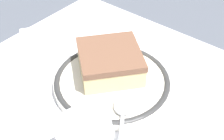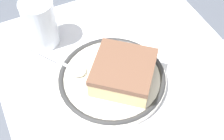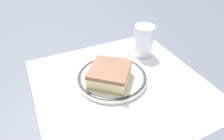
% 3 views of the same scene
% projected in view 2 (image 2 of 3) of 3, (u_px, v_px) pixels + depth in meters
% --- Properties ---
extents(ground_plane, '(2.40, 2.40, 0.00)m').
position_uv_depth(ground_plane, '(122.00, 71.00, 0.55)').
color(ground_plane, '#4C515B').
extents(placemat, '(0.43, 0.43, 0.00)m').
position_uv_depth(placemat, '(122.00, 71.00, 0.55)').
color(placemat, white).
rests_on(placemat, ground_plane).
extents(plate, '(0.19, 0.19, 0.02)m').
position_uv_depth(plate, '(112.00, 79.00, 0.53)').
color(plate, silver).
rests_on(plate, placemat).
extents(cake_slice, '(0.14, 0.14, 0.04)m').
position_uv_depth(cake_slice, '(123.00, 72.00, 0.51)').
color(cake_slice, beige).
rests_on(cake_slice, plate).
extents(spoon, '(0.09, 0.12, 0.01)m').
position_uv_depth(spoon, '(67.00, 66.00, 0.54)').
color(spoon, silver).
rests_on(spoon, plate).
extents(cup, '(0.06, 0.06, 0.09)m').
position_uv_depth(cup, '(41.00, 26.00, 0.57)').
color(cup, silver).
rests_on(cup, placemat).
extents(napkin, '(0.17, 0.16, 0.00)m').
position_uv_depth(napkin, '(199.00, 59.00, 0.57)').
color(napkin, white).
rests_on(napkin, placemat).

